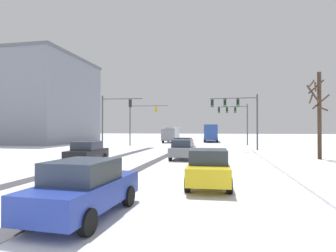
{
  "coord_description": "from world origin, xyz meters",
  "views": [
    {
      "loc": [
        4.95,
        -4.02,
        2.48
      ],
      "look_at": [
        0.0,
        21.24,
        2.8
      ],
      "focal_mm": 29.14,
      "sensor_mm": 36.0,
      "label": 1
    }
  ],
  "objects_px": {
    "traffic_signal_far_left": "(140,117)",
    "car_grey_second": "(183,149)",
    "traffic_signal_far_right": "(235,115)",
    "bare_tree_sidewalk_mid": "(319,111)",
    "office_building_far_left_block": "(21,101)",
    "traffic_signal_near_right": "(238,110)",
    "traffic_signal_near_left": "(113,114)",
    "car_yellow_cab_fourth": "(209,168)",
    "car_red_lead": "(184,146)",
    "car_blue_fifth": "(85,188)",
    "box_truck_delivery": "(171,134)",
    "bus_oncoming": "(211,132)",
    "car_black_third": "(87,152)"
  },
  "relations": [
    {
      "from": "traffic_signal_far_left",
      "to": "office_building_far_left_block",
      "type": "xyz_separation_m",
      "value": [
        -24.86,
        4.56,
        3.38
      ]
    },
    {
      "from": "traffic_signal_far_left",
      "to": "car_grey_second",
      "type": "bearing_deg",
      "value": -62.97
    },
    {
      "from": "car_black_third",
      "to": "car_blue_fifth",
      "type": "height_order",
      "value": "same"
    },
    {
      "from": "car_blue_fifth",
      "to": "office_building_far_left_block",
      "type": "bearing_deg",
      "value": 131.4
    },
    {
      "from": "car_grey_second",
      "to": "car_yellow_cab_fourth",
      "type": "bearing_deg",
      "value": -76.09
    },
    {
      "from": "car_black_third",
      "to": "office_building_far_left_block",
      "type": "bearing_deg",
      "value": 135.89
    },
    {
      "from": "traffic_signal_far_right",
      "to": "bus_oncoming",
      "type": "distance_m",
      "value": 12.69
    },
    {
      "from": "car_grey_second",
      "to": "car_black_third",
      "type": "bearing_deg",
      "value": -145.64
    },
    {
      "from": "car_blue_fifth",
      "to": "box_truck_delivery",
      "type": "xyz_separation_m",
      "value": [
        -5.66,
        44.17,
        0.82
      ]
    },
    {
      "from": "traffic_signal_near_right",
      "to": "office_building_far_left_block",
      "type": "distance_m",
      "value": 41.12
    },
    {
      "from": "car_red_lead",
      "to": "office_building_far_left_block",
      "type": "distance_m",
      "value": 38.16
    },
    {
      "from": "car_black_third",
      "to": "traffic_signal_far_right",
      "type": "bearing_deg",
      "value": 66.03
    },
    {
      "from": "traffic_signal_near_left",
      "to": "box_truck_delivery",
      "type": "bearing_deg",
      "value": 81.46
    },
    {
      "from": "car_black_third",
      "to": "box_truck_delivery",
      "type": "height_order",
      "value": "box_truck_delivery"
    },
    {
      "from": "bus_oncoming",
      "to": "traffic_signal_far_left",
      "type": "bearing_deg",
      "value": -123.1
    },
    {
      "from": "car_red_lead",
      "to": "office_building_far_left_block",
      "type": "height_order",
      "value": "office_building_far_left_block"
    },
    {
      "from": "traffic_signal_far_left",
      "to": "traffic_signal_near_left",
      "type": "relative_size",
      "value": 1.0
    },
    {
      "from": "traffic_signal_near_left",
      "to": "car_yellow_cab_fourth",
      "type": "bearing_deg",
      "value": -56.82
    },
    {
      "from": "bus_oncoming",
      "to": "traffic_signal_far_right",
      "type": "bearing_deg",
      "value": -69.86
    },
    {
      "from": "traffic_signal_near_right",
      "to": "traffic_signal_far_right",
      "type": "relative_size",
      "value": 1.0
    },
    {
      "from": "box_truck_delivery",
      "to": "traffic_signal_near_right",
      "type": "bearing_deg",
      "value": -59.05
    },
    {
      "from": "bus_oncoming",
      "to": "box_truck_delivery",
      "type": "xyz_separation_m",
      "value": [
        -7.41,
        -4.7,
        -0.36
      ]
    },
    {
      "from": "traffic_signal_near_right",
      "to": "box_truck_delivery",
      "type": "bearing_deg",
      "value": 120.95
    },
    {
      "from": "traffic_signal_near_right",
      "to": "car_blue_fifth",
      "type": "xyz_separation_m",
      "value": [
        -5.71,
        -25.2,
        -3.95
      ]
    },
    {
      "from": "office_building_far_left_block",
      "to": "bus_oncoming",
      "type": "bearing_deg",
      "value": 17.55
    },
    {
      "from": "traffic_signal_far_right",
      "to": "traffic_signal_near_right",
      "type": "bearing_deg",
      "value": -91.4
    },
    {
      "from": "traffic_signal_far_left",
      "to": "traffic_signal_far_right",
      "type": "distance_m",
      "value": 15.02
    },
    {
      "from": "traffic_signal_near_right",
      "to": "car_yellow_cab_fourth",
      "type": "relative_size",
      "value": 1.56
    },
    {
      "from": "car_black_third",
      "to": "car_blue_fifth",
      "type": "distance_m",
      "value": 12.36
    },
    {
      "from": "car_grey_second",
      "to": "office_building_far_left_block",
      "type": "height_order",
      "value": "office_building_far_left_block"
    },
    {
      "from": "car_red_lead",
      "to": "car_blue_fifth",
      "type": "distance_m",
      "value": 20.6
    },
    {
      "from": "traffic_signal_far_right",
      "to": "bare_tree_sidewalk_mid",
      "type": "distance_m",
      "value": 20.59
    },
    {
      "from": "car_black_third",
      "to": "office_building_far_left_block",
      "type": "distance_m",
      "value": 39.13
    },
    {
      "from": "traffic_signal_near_right",
      "to": "car_grey_second",
      "type": "height_order",
      "value": "traffic_signal_near_right"
    },
    {
      "from": "car_red_lead",
      "to": "car_blue_fifth",
      "type": "height_order",
      "value": "same"
    },
    {
      "from": "car_red_lead",
      "to": "car_black_third",
      "type": "height_order",
      "value": "same"
    },
    {
      "from": "traffic_signal_near_right",
      "to": "bus_oncoming",
      "type": "height_order",
      "value": "traffic_signal_near_right"
    },
    {
      "from": "office_building_far_left_block",
      "to": "traffic_signal_near_right",
      "type": "bearing_deg",
      "value": -17.87
    },
    {
      "from": "box_truck_delivery",
      "to": "bus_oncoming",
      "type": "bearing_deg",
      "value": 32.38
    },
    {
      "from": "box_truck_delivery",
      "to": "office_building_far_left_block",
      "type": "relative_size",
      "value": 0.31
    },
    {
      "from": "car_black_third",
      "to": "car_blue_fifth",
      "type": "xyz_separation_m",
      "value": [
        5.67,
        -10.98,
        0.0
      ]
    },
    {
      "from": "traffic_signal_far_left",
      "to": "car_black_third",
      "type": "distance_m",
      "value": 22.7
    },
    {
      "from": "car_yellow_cab_fourth",
      "to": "bus_oncoming",
      "type": "bearing_deg",
      "value": 91.99
    },
    {
      "from": "traffic_signal_near_right",
      "to": "car_black_third",
      "type": "relative_size",
      "value": 1.55
    },
    {
      "from": "traffic_signal_far_left",
      "to": "traffic_signal_near_left",
      "type": "distance_m",
      "value": 9.93
    },
    {
      "from": "traffic_signal_near_left",
      "to": "car_black_third",
      "type": "relative_size",
      "value": 1.55
    },
    {
      "from": "traffic_signal_near_right",
      "to": "car_blue_fifth",
      "type": "relative_size",
      "value": 1.56
    },
    {
      "from": "office_building_far_left_block",
      "to": "car_black_third",
      "type": "bearing_deg",
      "value": -44.11
    },
    {
      "from": "traffic_signal_near_left",
      "to": "office_building_far_left_block",
      "type": "distance_m",
      "value": 28.68
    },
    {
      "from": "car_grey_second",
      "to": "office_building_far_left_block",
      "type": "xyz_separation_m",
      "value": [
        -33.99,
        22.46,
        6.99
      ]
    }
  ]
}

